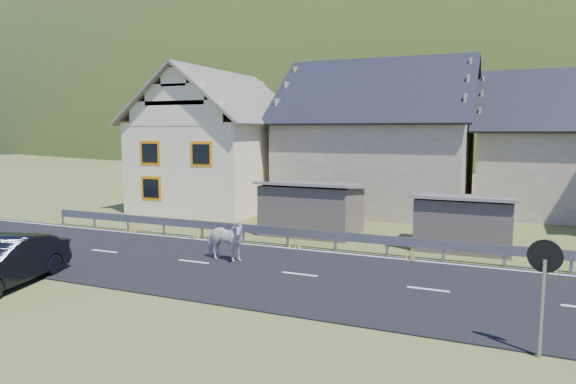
% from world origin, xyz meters
% --- Properties ---
extents(ground, '(160.00, 160.00, 0.00)m').
position_xyz_m(ground, '(0.00, 0.00, 0.00)').
color(ground, '#3B4C20').
rests_on(ground, ground).
extents(road, '(60.00, 7.00, 0.04)m').
position_xyz_m(road, '(0.00, 0.00, 0.02)').
color(road, black).
rests_on(road, ground).
extents(lane_markings, '(60.00, 6.60, 0.01)m').
position_xyz_m(lane_markings, '(0.00, 0.00, 0.04)').
color(lane_markings, silver).
rests_on(lane_markings, road).
extents(guardrail, '(28.10, 0.09, 0.75)m').
position_xyz_m(guardrail, '(-0.00, 3.68, 0.56)').
color(guardrail, '#93969B').
rests_on(guardrail, ground).
extents(shed_left, '(4.30, 3.30, 2.40)m').
position_xyz_m(shed_left, '(-2.00, 6.50, 1.10)').
color(shed_left, '#64584D').
rests_on(shed_left, ground).
extents(shed_right, '(3.80, 2.90, 2.20)m').
position_xyz_m(shed_right, '(4.50, 6.00, 1.00)').
color(shed_right, '#64584D').
rests_on(shed_right, ground).
extents(house_cream, '(7.80, 9.80, 8.30)m').
position_xyz_m(house_cream, '(-10.00, 12.00, 4.36)').
color(house_cream, '#FFEEBB').
rests_on(house_cream, ground).
extents(house_stone_a, '(10.80, 9.80, 8.90)m').
position_xyz_m(house_stone_a, '(-1.00, 15.00, 4.63)').
color(house_stone_a, tan).
rests_on(house_stone_a, ground).
extents(house_stone_b, '(9.80, 8.80, 8.10)m').
position_xyz_m(house_stone_b, '(9.00, 17.00, 4.24)').
color(house_stone_b, tan).
rests_on(house_stone_b, ground).
extents(mountain, '(440.00, 280.00, 260.00)m').
position_xyz_m(mountain, '(5.00, 180.00, -20.00)').
color(mountain, '#203810').
rests_on(mountain, ground).
extents(conifer_patch, '(76.00, 50.00, 28.00)m').
position_xyz_m(conifer_patch, '(-55.00, 110.00, 6.00)').
color(conifer_patch, black).
rests_on(conifer_patch, ground).
extents(horse, '(0.95, 1.80, 1.46)m').
position_xyz_m(horse, '(-3.09, 0.57, 0.77)').
color(horse, silver).
rests_on(horse, road).
extents(car, '(2.49, 4.69, 1.47)m').
position_xyz_m(car, '(-7.66, -4.51, 0.73)').
color(car, black).
rests_on(car, ground).
extents(traffic_mirror, '(0.67, 0.25, 2.44)m').
position_xyz_m(traffic_mirror, '(6.71, -3.53, 1.79)').
color(traffic_mirror, '#93969B').
rests_on(traffic_mirror, ground).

